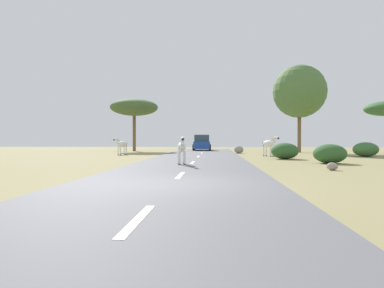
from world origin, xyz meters
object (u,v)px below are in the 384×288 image
Objects in this scene: zebra_1 at (121,144)px; rock_2 at (239,150)px; zebra_2 at (269,144)px; tree_2 at (134,108)px; bush_2 at (366,149)px; bush_3 at (330,154)px; tree_3 at (299,92)px; bush_1 at (285,151)px; car_0 at (202,143)px; rock_1 at (332,166)px; zebra_0 at (182,147)px.

zebra_1 is 10.45m from rock_2.
zebra_2 is 0.27× the size of tree_2.
bush_2 is 1.04× the size of bush_3.
bush_2 is at bearing -26.78° from tree_2.
tree_3 is (17.02, -2.31, 1.21)m from tree_2.
tree_2 is at bearing 134.85° from bush_1.
rock_1 is (6.27, -22.96, -0.69)m from car_0.
zebra_1 is 0.82× the size of bush_1.
zebra_1 is at bearing -69.56° from zebra_0.
zebra_0 is 20.01m from tree_3.
bush_3 is (1.98, -7.00, -0.42)m from zebra_2.
bush_1 is at bearing -70.28° from car_0.
zebra_1 is at bearing -82.95° from tree_2.
zebra_1 is at bearing -159.45° from tree_3.
rock_1 is at bearing -57.06° from tree_2.
bush_1 is at bearing -108.77° from tree_3.
zebra_0 reaches higher than bush_3.
car_0 is at bearing 136.15° from bush_2.
rock_2 is at bearing 105.67° from bush_1.
bush_1 is at bearing -153.04° from bush_2.
tree_2 is (-7.16, 18.97, 3.85)m from zebra_0.
rock_1 is at bearing -76.26° from car_0.
bush_1 reaches higher than bush_3.
zebra_0 is at bearing -137.38° from bush_1.
zebra_1 is at bearing -45.63° from zebra_2.
bush_3 is at bearing -49.01° from tree_2.
zebra_0 reaches higher than zebra_1.
bush_3 reaches higher than rock_1.
bush_1 is at bearing 60.32° from zebra_2.
bush_2 is (12.67, 8.96, -0.36)m from zebra_0.
zebra_0 is at bearing -165.90° from bush_3.
rock_2 is (3.78, 13.94, -0.55)m from zebra_0.
car_0 is 11.81m from tree_3.
bush_2 is at bearing -154.05° from zebra_1.
bush_1 is (12.24, -5.04, -0.33)m from zebra_1.
rock_2 is at bearing -24.70° from tree_2.
tree_3 is at bearing -130.07° from zebra_0.
tree_2 is 25.35m from rock_1.
tree_2 is 12.82m from rock_2.
bush_1 is 7.60m from rock_1.
car_0 is 9.73× the size of rock_1.
rock_1 is at bearing -80.63° from rock_2.
car_0 is 0.51× the size of tree_3.
zebra_1 is 0.25× the size of tree_2.
rock_1 is at bearing -87.81° from bush_1.
car_0 is 8.51m from tree_2.
zebra_0 is 1.75× the size of rock_2.
zebra_2 reaches higher than zebra_1.
rock_1 is 0.53× the size of rock_2.
tree_2 is at bearing -78.78° from zebra_0.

